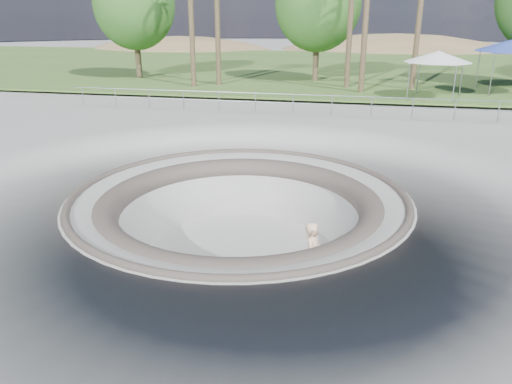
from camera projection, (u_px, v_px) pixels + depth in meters
ground at (239, 195)px, 15.15m from camera, size 180.00×180.00×0.00m
skate_bowl at (240, 249)px, 15.78m from camera, size 14.00×14.00×4.10m
grass_strip at (325, 67)px, 46.32m from camera, size 180.00×36.00×0.12m
distant_hills at (362, 103)px, 69.39m from camera, size 103.20×45.00×28.60m
safety_railing at (293, 104)px, 25.94m from camera, size 25.00×0.06×1.03m
skateboard at (311, 289)px, 13.54m from camera, size 0.85×0.41×0.09m
skater at (313, 257)px, 13.20m from camera, size 0.59×0.78×1.94m
canopy_white at (438, 57)px, 29.29m from camera, size 5.17×5.17×2.74m
bushy_tree_left at (134, 4)px, 37.14m from camera, size 6.14×5.58×8.86m
bushy_tree_mid at (318, 4)px, 35.46m from camera, size 6.14×5.58×8.85m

